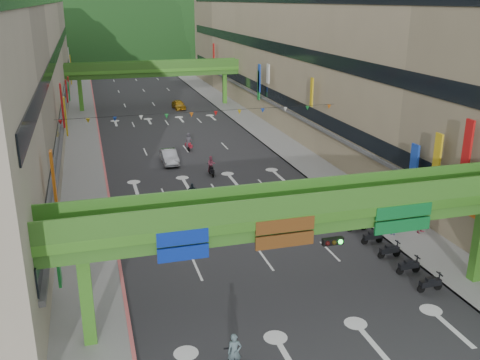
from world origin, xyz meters
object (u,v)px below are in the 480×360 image
(overpass_near, at_px, (327,224))
(car_silver, at_px, (169,157))
(scooter_rider_near, at_px, (235,357))
(car_yellow, at_px, (179,105))
(pedestrian_red, at_px, (423,223))
(scooter_rider_mid, at_px, (211,166))

(overpass_near, relative_size, car_silver, 6.60)
(overpass_near, distance_m, scooter_rider_near, 8.00)
(car_yellow, bearing_deg, overpass_near, -95.85)
(scooter_rider_near, height_order, car_yellow, scooter_rider_near)
(car_silver, distance_m, pedestrian_red, 26.66)
(pedestrian_red, bearing_deg, scooter_rider_near, -169.07)
(overpass_near, distance_m, car_silver, 30.17)
(car_silver, bearing_deg, car_yellow, 77.56)
(car_silver, bearing_deg, overpass_near, -83.81)
(pedestrian_red, bearing_deg, car_silver, 101.55)
(scooter_rider_near, bearing_deg, car_silver, 86.09)
(scooter_rider_near, bearing_deg, pedestrian_red, 32.63)
(car_yellow, height_order, pedestrian_red, pedestrian_red)
(scooter_rider_near, relative_size, car_silver, 0.49)
(overpass_near, bearing_deg, car_yellow, 87.74)
(overpass_near, height_order, scooter_rider_mid, overpass_near)
(car_silver, bearing_deg, scooter_rider_mid, -57.88)
(scooter_rider_mid, bearing_deg, pedestrian_red, -56.61)
(scooter_rider_near, xyz_separation_m, car_yellow, (8.09, 61.03, -0.30))
(car_silver, xyz_separation_m, car_yellow, (5.83, 27.92, -0.03))
(overpass_near, xyz_separation_m, pedestrian_red, (11.06, 7.32, -4.32))
(car_silver, height_order, pedestrian_red, pedestrian_red)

